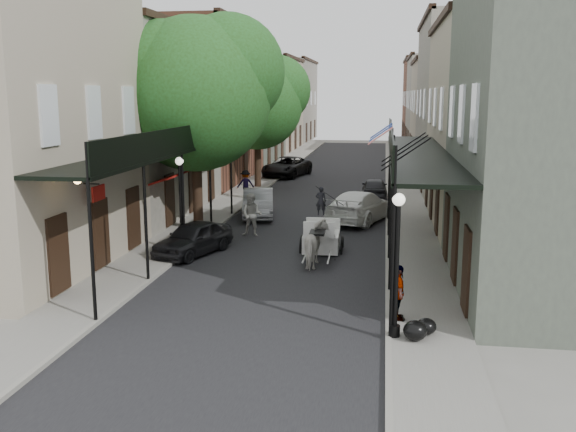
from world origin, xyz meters
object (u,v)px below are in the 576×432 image
(pedestrian_sidewalk_right, at_px, (398,293))
(car_left_far, at_px, (287,167))
(car_right_near, at_px, (360,207))
(carriage, at_px, (322,224))
(horse, at_px, (317,244))
(car_left_mid, at_px, (258,203))
(lamppost_right_near, at_px, (397,263))
(car_right_far, at_px, (375,188))
(tree_far, at_px, (263,100))
(pedestrian_sidewalk_left, at_px, (246,184))
(pedestrian_walking, at_px, (252,215))
(lamppost_right_far, at_px, (391,170))
(car_left_near, at_px, (193,238))
(tree_near, at_px, (205,88))
(lamppost_left, at_px, (181,202))

(pedestrian_sidewalk_right, xyz_separation_m, car_left_far, (-7.80, 31.06, -0.15))
(car_right_near, bearing_deg, carriage, 96.36)
(horse, relative_size, car_left_mid, 0.45)
(car_left_mid, bearing_deg, lamppost_right_near, -77.63)
(horse, bearing_deg, car_right_far, -97.76)
(tree_far, height_order, carriage, tree_far)
(carriage, distance_m, car_right_near, 6.15)
(pedestrian_sidewalk_left, bearing_deg, pedestrian_walking, 84.15)
(lamppost_right_near, xyz_separation_m, car_left_mid, (-6.70, 16.00, -1.34))
(car_left_far, bearing_deg, lamppost_right_far, -44.68)
(lamppost_right_near, relative_size, car_left_near, 0.96)
(pedestrian_sidewalk_left, xyz_separation_m, car_right_far, (7.61, 1.45, -0.30))
(lamppost_right_near, distance_m, car_left_mid, 17.40)
(lamppost_right_far, relative_size, car_left_far, 0.69)
(tree_near, distance_m, car_left_far, 20.95)
(pedestrian_sidewalk_right, xyz_separation_m, car_right_near, (-1.60, 14.22, -0.13))
(tree_near, bearing_deg, car_left_far, 88.30)
(carriage, relative_size, pedestrian_sidewalk_left, 1.67)
(carriage, height_order, car_right_near, carriage)
(pedestrian_sidewalk_left, distance_m, car_right_far, 7.75)
(lamppost_right_far, distance_m, car_right_near, 4.94)
(tree_far, distance_m, horse, 20.69)
(tree_near, relative_size, lamppost_left, 2.60)
(lamppost_right_near, bearing_deg, pedestrian_sidewalk_left, 111.81)
(tree_near, height_order, pedestrian_sidewalk_right, tree_near)
(horse, bearing_deg, tree_near, -44.52)
(horse, bearing_deg, car_left_far, -80.08)
(tree_near, distance_m, tree_far, 14.02)
(tree_far, distance_m, pedestrian_sidewalk_right, 26.78)
(car_left_far, relative_size, car_right_near, 1.02)
(lamppost_left, relative_size, pedestrian_sidewalk_right, 2.40)
(lamppost_right_near, relative_size, lamppost_left, 1.00)
(pedestrian_walking, height_order, car_left_mid, pedestrian_walking)
(pedestrian_sidewalk_left, relative_size, pedestrian_sidewalk_right, 1.06)
(lamppost_right_near, xyz_separation_m, carriage, (-2.77, 9.47, -0.99))
(car_left_near, relative_size, car_right_near, 0.73)
(carriage, distance_m, car_left_far, 23.37)
(pedestrian_sidewalk_right, distance_m, car_left_far, 32.03)
(pedestrian_walking, distance_m, car_right_far, 12.36)
(pedestrian_sidewalk_right, relative_size, car_left_mid, 0.36)
(pedestrian_walking, height_order, pedestrian_sidewalk_right, pedestrian_walking)
(lamppost_right_far, distance_m, car_left_near, 14.42)
(lamppost_right_far, xyz_separation_m, car_left_far, (-7.70, 12.31, -1.30))
(horse, bearing_deg, car_right_near, -99.29)
(lamppost_right_far, height_order, pedestrian_sidewalk_right, lamppost_right_far)
(tree_near, distance_m, pedestrian_sidewalk_left, 10.65)
(tree_far, relative_size, car_left_mid, 2.01)
(horse, distance_m, car_left_mid, 9.92)
(car_right_far, bearing_deg, car_left_mid, 47.89)
(pedestrian_walking, bearing_deg, car_left_far, 98.06)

